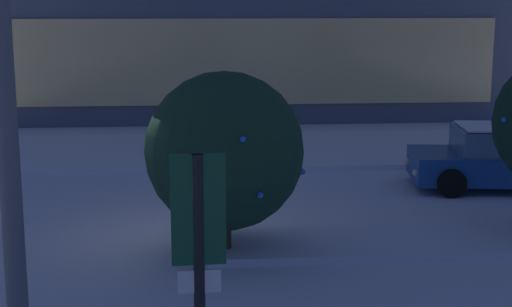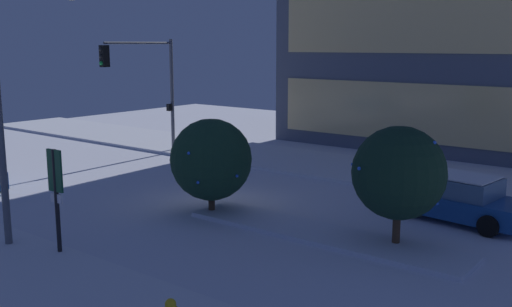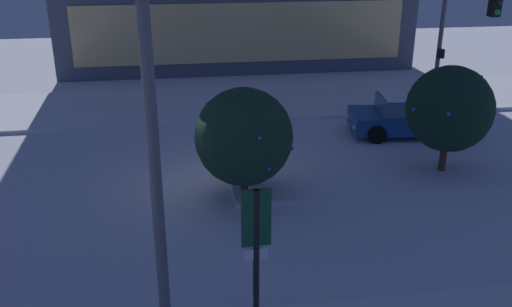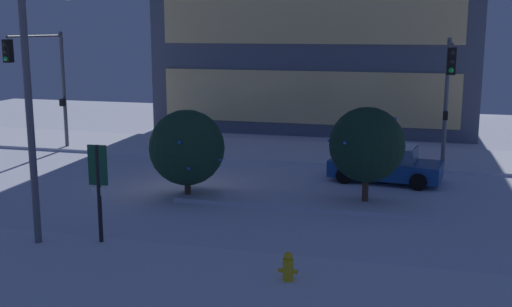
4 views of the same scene
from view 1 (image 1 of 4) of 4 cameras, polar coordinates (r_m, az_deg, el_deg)
name	(u,v)px [view 1 (image 1 of 4)]	position (r m, az deg, el deg)	size (l,w,h in m)	color
ground	(200,244)	(14.46, -4.10, -6.61)	(52.00, 52.00, 0.00)	silver
curb_strip_far	(197,151)	(22.65, -4.30, 0.17)	(52.00, 5.20, 0.14)	silver
median_strip	(454,241)	(14.81, 14.21, -6.22)	(9.00, 1.80, 0.14)	silver
car_far	(506,159)	(19.31, 17.73, -0.36)	(4.61, 2.51, 1.49)	#19478C
parking_info_sign	(199,257)	(7.99, -4.17, -7.53)	(0.55, 0.12, 2.93)	black
decorated_tree_left_of_median	(224,151)	(13.37, -2.31, 0.18)	(2.73, 2.73, 3.23)	#473323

